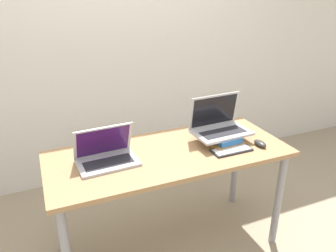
# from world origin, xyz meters

# --- Properties ---
(wall_back) EXTENTS (8.00, 0.05, 2.70)m
(wall_back) POSITION_xyz_m (0.00, 1.49, 1.35)
(wall_back) COLOR silver
(wall_back) RESTS_ON ground_plane
(desk) EXTENTS (1.54, 0.65, 0.76)m
(desk) POSITION_xyz_m (0.00, 0.33, 0.67)
(desk) COLOR #9E754C
(desk) RESTS_ON ground_plane
(laptop_left) EXTENTS (0.36, 0.25, 0.23)m
(laptop_left) POSITION_xyz_m (-0.40, 0.35, 0.80)
(laptop_left) COLOR #B2B2B7
(laptop_left) RESTS_ON desk
(book_stack) EXTENTS (0.24, 0.26, 0.06)m
(book_stack) POSITION_xyz_m (0.38, 0.32, 0.79)
(book_stack) COLOR olive
(book_stack) RESTS_ON desk
(laptop_on_books) EXTENTS (0.39, 0.26, 0.25)m
(laptop_on_books) POSITION_xyz_m (0.38, 0.36, 0.87)
(laptop_on_books) COLOR #B2B2B7
(laptop_on_books) RESTS_ON book_stack
(wireless_keyboard) EXTENTS (0.26, 0.11, 0.01)m
(wireless_keyboard) POSITION_xyz_m (0.37, 0.18, 0.77)
(wireless_keyboard) COLOR #28282D
(wireless_keyboard) RESTS_ON desk
(mouse) EXTENTS (0.06, 0.11, 0.04)m
(mouse) POSITION_xyz_m (0.58, 0.17, 0.78)
(mouse) COLOR #2D2D2D
(mouse) RESTS_ON desk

